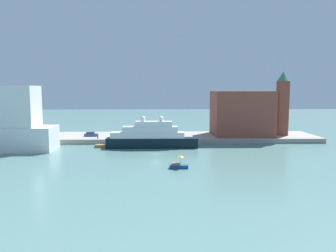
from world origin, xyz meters
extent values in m
plane|color=slate|center=(0.00, 0.00, 0.00)|extent=(400.00, 400.00, 0.00)
cube|color=gray|center=(0.00, 25.64, 0.78)|extent=(110.00, 19.28, 1.56)
cube|color=black|center=(-1.12, 9.78, 1.48)|extent=(27.18, 4.01, 2.97)
cube|color=white|center=(-2.48, 9.78, 3.84)|extent=(21.74, 3.69, 1.76)
cube|color=white|center=(-1.67, 9.78, 5.57)|extent=(16.31, 3.37, 1.68)
cube|color=white|center=(-0.58, 9.78, 7.17)|extent=(10.87, 3.05, 1.53)
cylinder|color=silver|center=(-1.12, 9.78, 9.64)|extent=(0.16, 0.16, 3.41)
sphere|color=white|center=(1.59, 9.78, 8.70)|extent=(1.52, 1.52, 1.52)
sphere|color=white|center=(-3.84, 9.78, 8.70)|extent=(1.52, 1.52, 1.52)
cube|color=navy|center=(5.36, -16.05, 0.39)|extent=(4.12, 1.47, 0.78)
cube|color=#8C6647|center=(4.75, -16.05, 1.03)|extent=(1.81, 1.18, 0.50)
cylinder|color=#B2B2B2|center=(5.78, -16.05, 1.63)|extent=(0.06, 0.06, 1.71)
cone|color=gold|center=(5.78, -16.05, 2.74)|extent=(1.45, 1.45, 0.51)
cube|color=olive|center=(-15.38, 10.56, 0.44)|extent=(5.90, 1.68, 0.88)
cube|color=brown|center=(29.48, 25.31, 9.18)|extent=(19.67, 15.39, 15.25)
cube|color=brown|center=(43.64, 24.97, 10.86)|extent=(3.44, 3.44, 18.60)
cone|color=#387A5B|center=(43.64, 24.97, 21.83)|extent=(4.48, 4.48, 3.34)
cube|color=#1E4C99|center=(-22.05, 23.25, 2.00)|extent=(4.50, 1.71, 0.88)
cube|color=#262D33|center=(-22.28, 23.25, 2.73)|extent=(2.70, 1.54, 0.57)
cylinder|color=#4C4C4C|center=(-18.82, 17.72, 2.31)|extent=(0.36, 0.36, 1.51)
sphere|color=tan|center=(-18.82, 17.72, 3.19)|extent=(0.24, 0.24, 0.24)
cylinder|color=black|center=(6.25, 16.89, 1.93)|extent=(0.55, 0.55, 0.75)
camera|label=1|loc=(1.23, -85.86, 17.27)|focal=34.60mm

